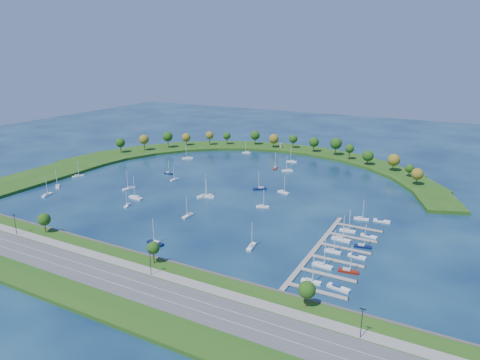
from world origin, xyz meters
The scene contains 39 objects.
ground centered at (0.00, 0.00, 0.00)m, with size 700.00×700.00×0.00m, color #07193F.
south_shoreline centered at (0.03, -122.88, 1.00)m, with size 420.00×43.10×11.60m.
breakwater centered at (-46.33, 48.72, 0.99)m, with size 286.74×247.64×2.00m.
breakwater_trees centered at (-10.16, 87.69, 10.47)m, with size 237.11×91.76×14.73m.
harbor_tower centered at (-12.10, 113.76, 4.11)m, with size 2.60×2.60×4.12m.
dock_system centered at (85.30, -61.00, 0.35)m, with size 24.28×82.00×1.60m.
moored_boat_0 centered at (34.82, -24.15, 0.87)m, with size 7.45×4.56×10.60m.
moored_boat_1 centered at (11.97, -90.01, 0.92)m, with size 8.68×3.14×12.50m.
moored_boat_2 centered at (-53.58, -34.59, 0.92)m, with size 4.91×8.70×12.34m.
moored_boat_3 centered at (5.75, -55.25, 0.88)m, with size 2.61×7.73×11.19m.
moored_boat_4 centered at (-66.00, 47.89, 0.93)m, with size 8.42×7.19×12.80m.
moored_boat_5 centered at (-53.03, 5.48, 0.86)m, with size 7.16×2.61×10.31m.
moored_boat_6 centered at (-40.07, -4.75, 0.85)m, with size 3.17×6.85×9.71m.
moored_boat_7 centered at (12.24, 77.81, 0.91)m, with size 8.47×4.34×11.99m.
moored_boat_8 centered at (-33.19, 88.41, 0.87)m, with size 7.42×4.24×10.52m.
moored_boat_9 centered at (-96.73, -53.28, 0.89)m, with size 7.44×6.77×11.58m.
moored_boat_10 centered at (-33.71, -58.08, 0.84)m, with size 3.95×6.60×9.38m.
moored_boat_11 centered at (-3.26, -24.73, 0.97)m, with size 7.08×9.49×13.90m.
moored_boat_12 centered at (-104.15, -29.96, 0.89)m, with size 5.39×7.97×11.46m.
moored_boat_13 centered at (19.68, 4.14, 0.92)m, with size 8.43×6.62×12.50m.
moored_boat_14 centered at (8.32, 54.60, 0.91)m, with size 4.65×8.60×12.18m.
moored_boat_15 centered at (52.10, -72.67, 0.90)m, with size 3.28×8.20×11.71m.
moored_boat_16 centered at (-1.28, -24.30, 0.89)m, with size 7.96×5.09×11.37m.
moored_boat_17 centered at (-89.24, -67.25, 0.89)m, with size 3.97×8.06×11.42m.
moored_boat_18 centered at (-37.76, -46.26, 0.97)m, with size 9.79×3.79×14.02m.
moored_boat_19 centered at (19.14, 51.86, 0.90)m, with size 8.01×6.03×11.75m.
moored_boat_20 centered at (35.48, 4.75, 0.88)m, with size 7.93×4.11×11.22m.
docked_boat_0 centered at (85.53, -88.96, 0.88)m, with size 7.70×2.80×11.08m.
docked_boat_1 centered at (95.98, -88.52, 0.64)m, with size 8.88×3.82×1.75m.
docked_boat_2 centered at (85.51, -74.84, 0.92)m, with size 8.56×2.95×12.37m.
docked_boat_3 centered at (96.02, -74.38, 0.90)m, with size 8.20×3.18×11.74m.
docked_boat_4 centered at (85.54, -60.21, 0.87)m, with size 7.27×2.09×10.66m.
docked_boat_5 centered at (95.99, -59.98, 0.57)m, with size 7.81×2.77×1.56m.
docked_boat_6 centered at (85.51, -46.38, 0.93)m, with size 8.88×3.33×12.75m.
docked_boat_7 centered at (96.03, -48.99, 0.89)m, with size 7.91×3.40×11.25m.
docked_boat_8 centered at (85.53, -35.03, 0.88)m, with size 7.75×2.83×11.14m.
docked_boat_9 centered at (95.99, -36.39, 0.57)m, with size 7.84×3.09×1.56m.
docked_boat_10 centered at (87.93, -16.44, 0.88)m, with size 7.77×3.36×11.05m.
docked_boat_11 centered at (97.88, -14.45, 0.62)m, with size 8.39×2.56×1.70m.
Camera 1 is at (129.43, -228.79, 84.95)m, focal length 32.04 mm.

